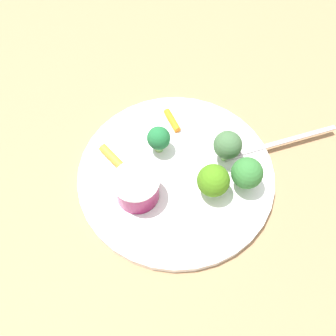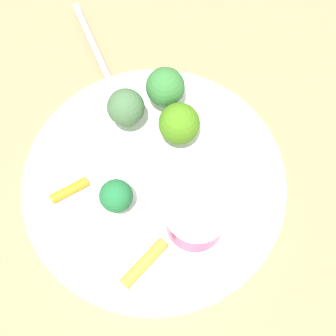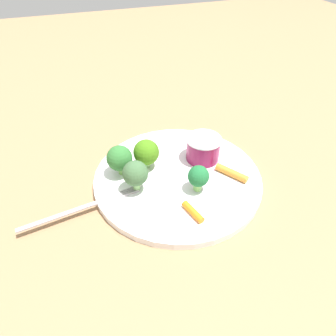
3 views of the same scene
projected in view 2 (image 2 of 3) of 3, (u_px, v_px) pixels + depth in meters
ground_plane at (154, 184)px, 0.52m from camera, size 2.40×2.40×0.00m
plate at (154, 182)px, 0.51m from camera, size 0.28×0.28×0.01m
sauce_cup at (196, 218)px, 0.47m from camera, size 0.06×0.06×0.04m
broccoli_floret_0 at (165, 87)px, 0.52m from camera, size 0.04×0.04×0.05m
broccoli_floret_1 at (126, 108)px, 0.51m from camera, size 0.04×0.04×0.05m
broccoli_floret_2 at (116, 196)px, 0.47m from camera, size 0.03×0.03×0.04m
broccoli_floret_3 at (179, 124)px, 0.50m from camera, size 0.04×0.04×0.05m
carrot_stick_0 at (69, 190)px, 0.50m from camera, size 0.02×0.04×0.01m
carrot_stick_1 at (144, 263)px, 0.47m from camera, size 0.04×0.05×0.01m
fork at (101, 63)px, 0.57m from camera, size 0.18×0.04×0.00m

